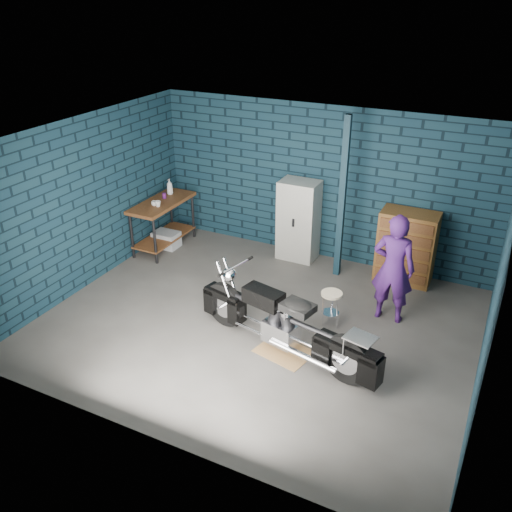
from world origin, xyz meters
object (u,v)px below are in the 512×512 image
Objects in this scene: locker at (298,220)px; shop_stool at (331,309)px; workbench at (164,224)px; tool_chest at (406,247)px; storage_bin at (166,239)px; person at (393,269)px; motorcycle at (285,319)px.

locker reaches higher than shop_stool.
workbench is 1.16× the size of tool_chest.
storage_bin is 0.85× the size of shop_stool.
shop_stool is at bearing -109.29° from tool_chest.
storage_bin is at bearing -164.11° from locker.
person reaches higher than shop_stool.
locker is 1.89m from tool_chest.
tool_chest reaches higher than shop_stool.
person is at bearing -7.17° from workbench.
locker is (-1.95, 1.24, -0.11)m from person.
tool_chest is at bearing 9.26° from workbench.
person is 3.00× the size of shop_stool.
shop_stool is (0.34, 0.87, -0.25)m from motorcycle.
workbench is 4.39m from person.
shop_stool is at bearing -55.37° from locker.
workbench is at bearing -130.15° from storage_bin.
shop_stool is (3.62, -1.14, 0.13)m from storage_bin.
tool_chest reaches higher than storage_bin.
motorcycle is (3.30, -1.99, 0.07)m from workbench.
locker is at bearing 180.00° from tool_chest.
locker is (2.37, 0.67, 0.57)m from storage_bin.
storage_bin is at bearing -8.27° from person.
person reaches higher than workbench.
shop_stool is at bearing -17.53° from storage_bin.
locker is at bearing 124.63° from shop_stool.
motorcycle is 1.43× the size of person.
tool_chest reaches higher than motorcycle.
workbench is 0.98× the size of locker.
motorcycle reaches higher than shop_stool.
locker is (-0.92, 2.69, 0.20)m from motorcycle.
motorcycle reaches higher than storage_bin.
workbench is 4.34m from tool_chest.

